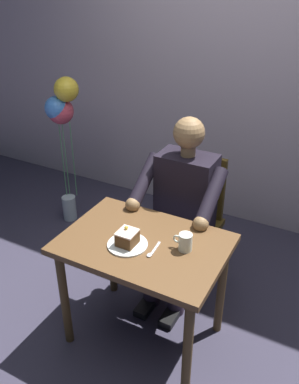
# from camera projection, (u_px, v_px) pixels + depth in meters

# --- Properties ---
(ground_plane) EXTENTS (14.00, 14.00, 0.00)m
(ground_plane) POSITION_uv_depth(u_px,v_px,m) (144.00, 334.00, 2.51)
(ground_plane) COLOR #343142
(cafe_rear_panel) EXTENTS (6.40, 0.12, 3.00)m
(cafe_rear_panel) POSITION_uv_depth(u_px,v_px,m) (248.00, 41.00, 3.04)
(cafe_rear_panel) COLOR #AC9DA6
(cafe_rear_panel) RESTS_ON ground
(dining_table) EXTENTS (0.88, 0.62, 0.70)m
(dining_table) POSITION_uv_depth(u_px,v_px,m) (144.00, 257.00, 2.22)
(dining_table) COLOR brown
(dining_table) RESTS_ON ground
(chair) EXTENTS (0.42, 0.42, 0.91)m
(chair) POSITION_uv_depth(u_px,v_px,m) (190.00, 215.00, 2.78)
(chair) COLOR #4F3D15
(chair) RESTS_ON ground
(seated_person) EXTENTS (0.53, 0.58, 1.23)m
(seated_person) POSITION_uv_depth(u_px,v_px,m) (180.00, 210.00, 2.58)
(seated_person) COLOR black
(seated_person) RESTS_ON ground
(dessert_plate) EXTENTS (0.21, 0.21, 0.01)m
(dessert_plate) POSITION_uv_depth(u_px,v_px,m) (128.00, 245.00, 2.14)
(dessert_plate) COLOR white
(dessert_plate) RESTS_ON dining_table
(cake_slice) EXTENTS (0.10, 0.10, 0.10)m
(cake_slice) POSITION_uv_depth(u_px,v_px,m) (127.00, 238.00, 2.12)
(cake_slice) COLOR #543318
(cake_slice) RESTS_ON dessert_plate
(coffee_cup) EXTENTS (0.11, 0.07, 0.10)m
(coffee_cup) POSITION_uv_depth(u_px,v_px,m) (185.00, 242.00, 2.09)
(coffee_cup) COLOR silver
(coffee_cup) RESTS_ON dining_table
(dessert_spoon) EXTENTS (0.03, 0.14, 0.01)m
(dessert_spoon) POSITION_uv_depth(u_px,v_px,m) (152.00, 252.00, 2.09)
(dessert_spoon) COLOR silver
(dessert_spoon) RESTS_ON dining_table
(balloon_display) EXTENTS (0.27, 0.23, 1.26)m
(balloon_display) POSITION_uv_depth(u_px,v_px,m) (62.00, 117.00, 3.24)
(balloon_display) COLOR #B2C1C6
(balloon_display) RESTS_ON ground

